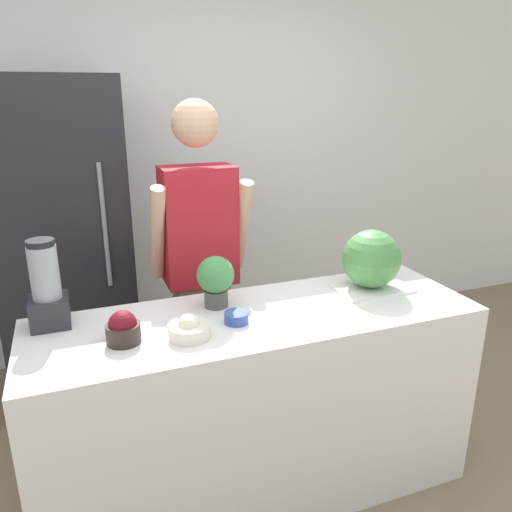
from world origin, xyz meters
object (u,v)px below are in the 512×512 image
refrigerator (64,245)px  bowl_small_blue (236,317)px  person (200,267)px  watermelon (371,259)px  bowl_cherries (123,329)px  blender (47,290)px  potted_plant (216,279)px  bowl_cream (189,329)px

refrigerator → bowl_small_blue: 1.41m
refrigerator → person: 0.91m
refrigerator → watermelon: refrigerator is taller
bowl_cherries → blender: size_ratio=0.36×
bowl_cherries → bowl_small_blue: (0.45, 0.01, -0.03)m
bowl_cherries → potted_plant: (0.42, 0.20, 0.07)m
person → potted_plant: person is taller
blender → person: bearing=28.8°
watermelon → bowl_cream: bearing=-169.0°
bowl_cream → bowl_small_blue: bearing=15.2°
person → bowl_cream: 0.73m
watermelon → blender: size_ratio=0.76×
bowl_cherries → bowl_cream: (0.24, -0.05, -0.02)m
refrigerator → bowl_small_blue: size_ratio=18.84×
refrigerator → bowl_small_blue: bearing=-63.0°
watermelon → bowl_small_blue: watermelon is taller
bowl_small_blue → potted_plant: size_ratio=0.44×
bowl_small_blue → potted_plant: potted_plant is taller
bowl_small_blue → bowl_cream: bearing=-164.8°
bowl_cream → bowl_small_blue: 0.22m
bowl_small_blue → bowl_cherries: bearing=-178.8°
person → bowl_cream: size_ratio=10.86×
refrigerator → blender: (-0.06, -1.02, 0.11)m
bowl_cherries → refrigerator: bearing=98.6°
bowl_cherries → potted_plant: size_ratio=0.57×
person → bowl_cherries: person is taller
bowl_small_blue → potted_plant: (-0.03, 0.19, 0.11)m
refrigerator → watermelon: bearing=-40.1°
bowl_cream → bowl_cherries: bearing=168.9°
bowl_cream → potted_plant: bearing=53.8°
refrigerator → blender: size_ratio=5.24×
watermelon → bowl_cherries: 1.17m
bowl_cream → potted_plant: (0.18, 0.24, 0.09)m
refrigerator → watermelon: (1.35, -1.14, 0.11)m
refrigerator → bowl_cream: size_ratio=11.56×
refrigerator → bowl_cream: refrigerator is taller
potted_plant → bowl_small_blue: bearing=-81.0°
refrigerator → potted_plant: bearing=-60.3°
person → potted_plant: bearing=-95.9°
bowl_cream → potted_plant: 0.32m
person → blender: person is taller
potted_plant → bowl_cherries: bearing=-154.8°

